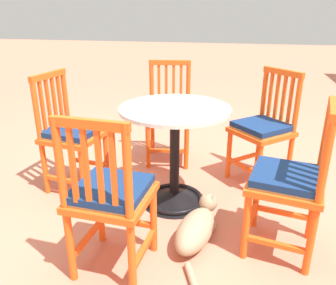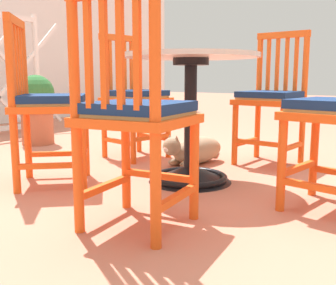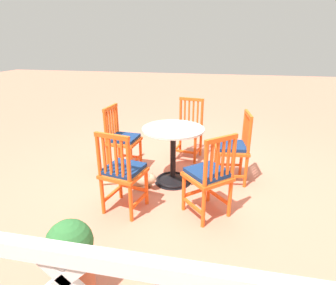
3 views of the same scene
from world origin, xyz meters
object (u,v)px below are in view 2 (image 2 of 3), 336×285
object	(u,v)px
cafe_table	(190,133)
orange_chair_by_planter	(135,117)
orange_chair_at_corner	(271,100)
orange_chair_near_fence	(47,105)
tabby_cat	(194,151)
terracotta_planter	(37,108)
orange_chair_facing_out	(134,98)

from	to	relation	value
cafe_table	orange_chair_by_planter	xyz separation A→B (m)	(-0.74, -0.19, 0.16)
orange_chair_at_corner	orange_chair_near_fence	size ratio (longest dim) A/B	1.00
tabby_cat	orange_chair_by_planter	bearing A→B (deg)	-160.39
terracotta_planter	orange_chair_by_planter	bearing A→B (deg)	-118.88
orange_chair_near_fence	orange_chair_by_planter	xyz separation A→B (m)	(-0.25, -0.82, 0.00)
cafe_table	orange_chair_at_corner	xyz separation A→B (m)	(0.74, -0.20, 0.16)
cafe_table	orange_chair_facing_out	xyz separation A→B (m)	(0.40, 0.73, 0.16)
orange_chair_near_fence	tabby_cat	size ratio (longest dim) A/B	1.22
orange_chair_at_corner	tabby_cat	xyz separation A→B (m)	(-0.32, 0.43, -0.35)
terracotta_planter	cafe_table	bearing A→B (deg)	-101.53
cafe_table	tabby_cat	xyz separation A→B (m)	(0.42, 0.22, -0.19)
orange_chair_near_fence	terracotta_planter	distance (m)	1.47
orange_chair_facing_out	orange_chair_by_planter	distance (m)	1.46
orange_chair_facing_out	orange_chair_by_planter	size ratio (longest dim) A/B	1.00
orange_chair_at_corner	orange_chair_facing_out	world-z (taller)	same
orange_chair_near_fence	tabby_cat	xyz separation A→B (m)	(0.91, -0.41, -0.35)
cafe_table	tabby_cat	size ratio (longest dim) A/B	1.02
orange_chair_at_corner	orange_chair_by_planter	size ratio (longest dim) A/B	1.00
orange_chair_at_corner	orange_chair_facing_out	bearing A→B (deg)	110.46
orange_chair_facing_out	tabby_cat	world-z (taller)	orange_chair_facing_out
cafe_table	orange_chair_near_fence	xyz separation A→B (m)	(-0.48, 0.63, 0.16)
orange_chair_at_corner	cafe_table	bearing A→B (deg)	164.69
orange_chair_by_planter	terracotta_planter	xyz separation A→B (m)	(1.11, 2.01, -0.12)
orange_chair_facing_out	tabby_cat	distance (m)	0.61
orange_chair_by_planter	orange_chair_near_fence	bearing A→B (deg)	72.86
tabby_cat	terracotta_planter	distance (m)	1.61
orange_chair_facing_out	cafe_table	bearing A→B (deg)	-118.58
tabby_cat	terracotta_planter	bearing A→B (deg)	91.84
orange_chair_at_corner	terracotta_planter	bearing A→B (deg)	100.41
cafe_table	orange_chair_at_corner	distance (m)	0.79
orange_chair_by_planter	tabby_cat	size ratio (longest dim) A/B	1.22
orange_chair_by_planter	tabby_cat	world-z (taller)	orange_chair_by_planter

